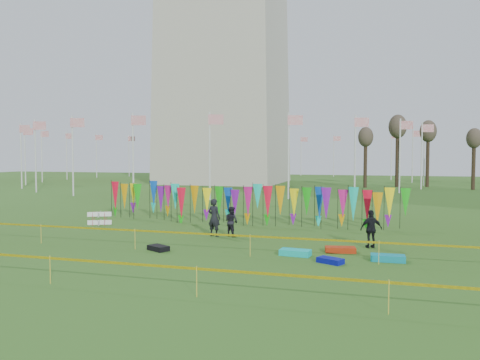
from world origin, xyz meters
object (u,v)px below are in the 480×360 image
(person_right, at_px, (371,229))
(kite_bag_blue, at_px, (330,261))
(box_kite, at_px, (99,218))
(kite_bag_turquoise, at_px, (295,252))
(kite_bag_black, at_px, (158,248))
(kite_bag_red, at_px, (340,250))
(person_mid, at_px, (231,221))
(kite_bag_teal, at_px, (388,258))
(person_left, at_px, (214,217))

(person_right, distance_m, kite_bag_blue, 3.81)
(box_kite, relative_size, person_right, 0.46)
(kite_bag_turquoise, distance_m, kite_bag_black, 5.81)
(kite_bag_turquoise, relative_size, kite_bag_red, 0.98)
(kite_bag_blue, bearing_deg, person_mid, 139.57)
(person_right, height_order, kite_bag_black, person_right)
(kite_bag_blue, xyz_separation_m, kite_bag_teal, (2.09, 0.96, 0.02))
(person_right, bearing_deg, kite_bag_teal, 81.15)
(person_left, height_order, kite_bag_teal, person_left)
(person_mid, xyz_separation_m, person_right, (6.74, -1.07, 0.08))
(box_kite, distance_m, person_left, 7.92)
(box_kite, bearing_deg, kite_bag_blue, -23.72)
(person_left, bearing_deg, kite_bag_black, 88.69)
(person_left, relative_size, kite_bag_red, 1.53)
(kite_bag_teal, bearing_deg, person_right, 104.54)
(kite_bag_teal, bearing_deg, kite_bag_red, 148.26)
(box_kite, distance_m, kite_bag_blue, 15.13)
(kite_bag_red, bearing_deg, person_right, 47.48)
(kite_bag_black, bearing_deg, kite_bag_teal, 3.85)
(kite_bag_red, bearing_deg, kite_bag_black, -166.57)
(person_mid, distance_m, kite_bag_turquoise, 5.24)
(kite_bag_blue, bearing_deg, kite_bag_turquoise, 146.69)
(kite_bag_turquoise, bearing_deg, box_kite, 157.56)
(kite_bag_red, bearing_deg, kite_bag_turquoise, -146.41)
(person_left, relative_size, person_right, 1.13)
(person_right, xyz_separation_m, kite_bag_black, (-8.71, -3.12, -0.73))
(box_kite, bearing_deg, person_right, -9.78)
(person_left, height_order, kite_bag_blue, person_left)
(person_mid, relative_size, kite_bag_black, 1.62)
(kite_bag_blue, height_order, kite_bag_teal, kite_bag_teal)
(kite_bag_turquoise, height_order, kite_bag_red, kite_bag_turquoise)
(kite_bag_turquoise, bearing_deg, person_mid, 137.13)
(person_mid, distance_m, person_right, 6.83)
(box_kite, height_order, kite_bag_turquoise, box_kite)
(box_kite, distance_m, kite_bag_turquoise, 13.38)
(person_right, xyz_separation_m, kite_bag_turquoise, (-2.93, -2.47, -0.71))
(kite_bag_teal, bearing_deg, person_left, 157.74)
(person_right, height_order, kite_bag_turquoise, person_right)
(kite_bag_black, bearing_deg, person_left, 74.46)
(person_right, distance_m, kite_bag_black, 9.28)
(kite_bag_black, bearing_deg, kite_bag_blue, -2.60)
(kite_bag_red, relative_size, kite_bag_teal, 0.98)
(person_left, xyz_separation_m, kite_bag_turquoise, (4.66, -3.35, -0.83))
(person_left, relative_size, kite_bag_black, 2.04)
(person_mid, height_order, kite_bag_teal, person_mid)
(person_right, xyz_separation_m, kite_bag_teal, (0.65, -2.49, -0.71))
(kite_bag_red, relative_size, kite_bag_black, 1.34)
(kite_bag_blue, bearing_deg, person_left, 144.85)
(box_kite, relative_size, kite_bag_red, 0.62)
(box_kite, xyz_separation_m, person_left, (7.70, -1.75, 0.56))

